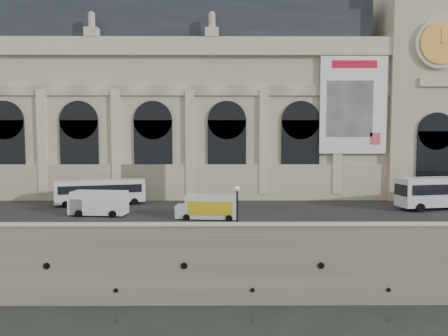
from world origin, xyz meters
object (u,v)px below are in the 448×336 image
object	(u,v)px
van_c	(96,203)
lamp_right	(237,210)
box_truck	(208,207)
bus_left	(101,191)

from	to	relation	value
van_c	lamp_right	bearing A→B (deg)	-29.69
van_c	lamp_right	size ratio (longest dim) A/B	1.47
box_truck	lamp_right	size ratio (longest dim) A/B	1.51
box_truck	lamp_right	distance (m)	7.22
bus_left	box_truck	bearing A→B (deg)	-33.91
van_c	lamp_right	xyz separation A→B (m)	(15.41, -8.79, 0.77)
bus_left	van_c	bearing A→B (deg)	-78.33
lamp_right	bus_left	bearing A→B (deg)	136.58
bus_left	box_truck	world-z (taller)	bus_left
bus_left	van_c	size ratio (longest dim) A/B	1.76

